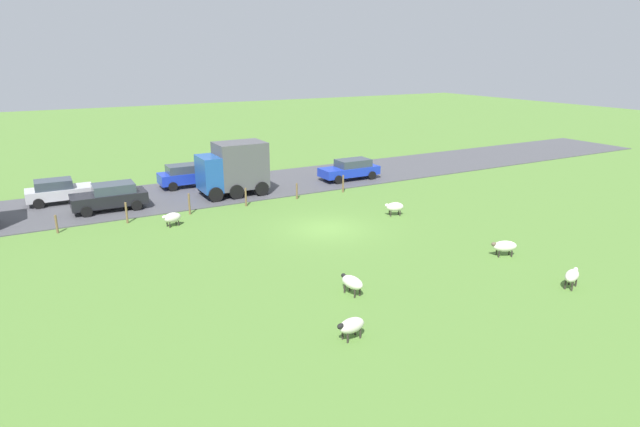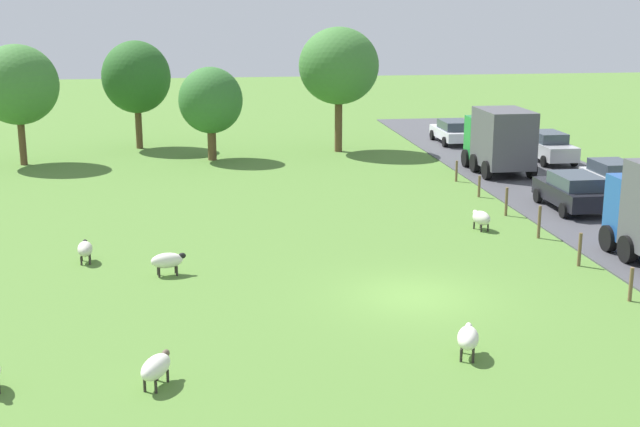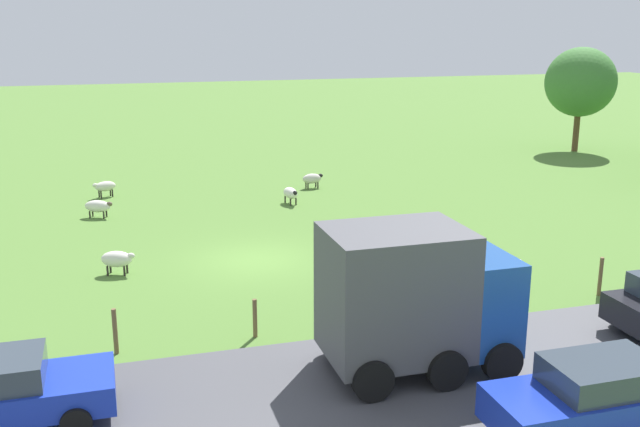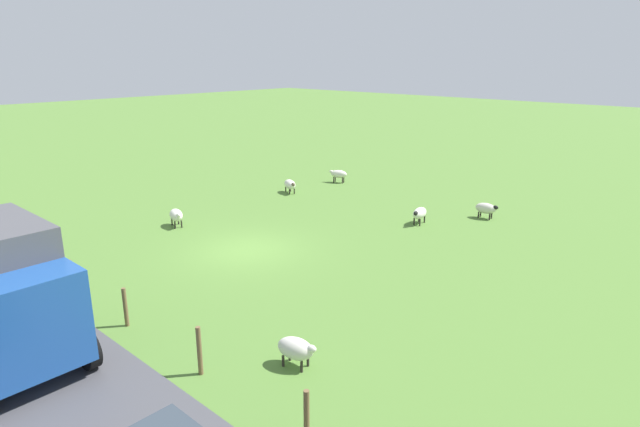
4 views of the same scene
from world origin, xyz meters
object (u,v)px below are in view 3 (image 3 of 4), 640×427
(sheep_1, at_px, (508,268))
(sheep_5, at_px, (98,206))
(tree_3, at_px, (581,82))
(truck_1, at_px, (414,296))
(sheep_4, at_px, (312,179))
(sheep_0, at_px, (117,259))
(car_2, at_px, (592,398))
(sheep_3, at_px, (291,193))
(sheep_2, at_px, (105,186))

(sheep_1, distance_m, sheep_5, 17.68)
(tree_3, bearing_deg, truck_1, -41.43)
(sheep_1, relative_size, sheep_4, 1.02)
(sheep_5, relative_size, tree_3, 0.19)
(sheep_4, height_order, truck_1, truck_1)
(sheep_0, distance_m, truck_1, 11.46)
(tree_3, bearing_deg, sheep_5, -73.94)
(sheep_4, bearing_deg, car_2, -2.17)
(sheep_5, distance_m, tree_3, 31.42)
(sheep_0, distance_m, sheep_5, 7.87)
(sheep_0, height_order, sheep_3, sheep_0)
(sheep_2, xyz_separation_m, sheep_3, (3.86, 8.25, -0.02))
(sheep_5, bearing_deg, tree_3, 106.06)
(sheep_0, relative_size, sheep_5, 0.93)
(sheep_1, distance_m, sheep_3, 12.94)
(sheep_4, xyz_separation_m, tree_3, (-5.72, 19.50, 3.96))
(sheep_0, distance_m, sheep_2, 11.71)
(sheep_2, relative_size, sheep_3, 0.97)
(sheep_3, relative_size, sheep_4, 1.09)
(sheep_4, distance_m, sheep_5, 10.85)
(sheep_3, height_order, sheep_4, sheep_3)
(sheep_3, height_order, car_2, car_2)
(sheep_5, distance_m, truck_1, 18.60)
(sheep_1, relative_size, truck_1, 0.26)
(sheep_2, distance_m, truck_1, 22.08)
(sheep_0, bearing_deg, sheep_5, -175.57)
(sheep_5, bearing_deg, sheep_4, 105.52)
(sheep_0, distance_m, sheep_4, 14.58)
(sheep_1, relative_size, tree_3, 0.17)
(sheep_0, relative_size, car_2, 0.29)
(sheep_0, xyz_separation_m, sheep_2, (-11.70, -0.28, -0.00))
(sheep_0, relative_size, sheep_3, 0.98)
(sheep_2, relative_size, truck_1, 0.26)
(sheep_5, bearing_deg, sheep_3, 89.97)
(sheep_1, height_order, sheep_4, sheep_1)
(sheep_3, bearing_deg, truck_1, -4.31)
(sheep_0, height_order, sheep_2, sheep_0)
(sheep_1, relative_size, car_2, 0.28)
(sheep_4, xyz_separation_m, sheep_5, (2.90, -10.45, 0.00))
(car_2, bearing_deg, sheep_2, -159.53)
(sheep_4, bearing_deg, sheep_5, -74.48)
(sheep_2, relative_size, car_2, 0.29)
(sheep_2, distance_m, sheep_5, 3.87)
(sheep_4, relative_size, sheep_5, 0.87)
(truck_1, xyz_separation_m, car_2, (3.80, 2.25, -1.02))
(sheep_3, bearing_deg, tree_3, 111.98)
(sheep_5, xyz_separation_m, tree_3, (-8.62, 29.95, 3.96))
(truck_1, bearing_deg, sheep_4, 171.02)
(sheep_2, distance_m, sheep_3, 9.11)
(sheep_2, bearing_deg, sheep_4, 84.63)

